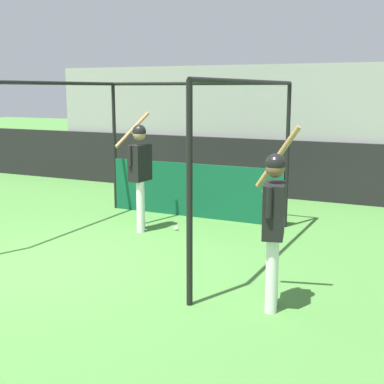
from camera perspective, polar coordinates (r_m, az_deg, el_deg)
The scene contains 7 objects.
ground_plane at distance 7.75m, azimuth -15.77°, elevation -7.62°, with size 60.00×60.00×0.00m, color #477F38.
outfield_wall at distance 12.66m, azimuth 2.45°, elevation 2.93°, with size 24.00×0.12×1.30m.
bleacher_section at distance 14.10m, azimuth 5.17°, elevation 7.13°, with size 8.70×3.20×2.98m.
batting_cage at distance 9.38m, azimuth -1.79°, elevation 3.13°, with size 3.64×3.94×2.54m.
player_batter at distance 9.12m, azimuth -5.60°, elevation 2.70°, with size 0.57×0.93×2.01m.
player_waiting at distance 5.85m, azimuth 8.71°, elevation -2.62°, with size 0.55×0.71×2.03m.
baseball at distance 9.27m, azimuth -1.70°, elevation -3.90°, with size 0.07×0.07×0.07m.
Camera 1 is at (4.94, -5.46, 2.41)m, focal length 50.00 mm.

